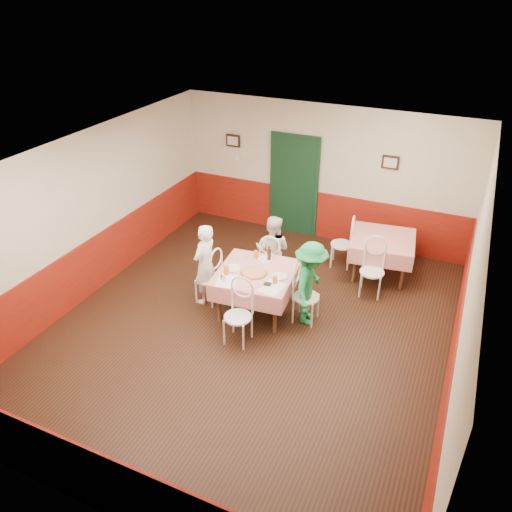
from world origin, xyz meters
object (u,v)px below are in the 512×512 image
at_px(pizza, 254,272).
at_px(wallet, 267,284).
at_px(glass_a, 226,270).
at_px(glass_b, 275,280).
at_px(chair_near, 238,317).
at_px(chair_far, 271,262).
at_px(diner_left, 205,264).
at_px(diner_far, 272,251).
at_px(chair_left, 209,279).
at_px(glass_c, 256,254).
at_px(diner_right, 310,284).
at_px(second_table, 381,256).
at_px(chair_second_a, 342,245).
at_px(chair_right, 306,297).
at_px(chair_second_b, 372,272).
at_px(main_table, 256,291).
at_px(beer_bottle, 269,254).

xyz_separation_m(pizza, wallet, (0.33, -0.22, -0.00)).
xyz_separation_m(glass_a, glass_b, (0.81, 0.08, -0.01)).
height_order(chair_near, pizza, chair_near).
bearing_deg(glass_b, wallet, -135.20).
bearing_deg(chair_far, wallet, 99.00).
bearing_deg(diner_left, glass_a, 77.04).
bearing_deg(diner_far, chair_left, 48.80).
distance_m(chair_near, pizza, 0.86).
relative_size(glass_c, diner_far, 0.10).
bearing_deg(diner_right, second_table, -27.30).
bearing_deg(chair_second_a, chair_right, -8.36).
xyz_separation_m(glass_c, diner_left, (-0.71, -0.50, -0.11)).
height_order(chair_right, diner_right, diner_right).
bearing_deg(chair_second_a, diner_left, -47.54).
bearing_deg(chair_second_b, main_table, -149.53).
height_order(chair_right, glass_b, chair_right).
xyz_separation_m(pizza, diner_right, (0.91, 0.15, -0.06)).
bearing_deg(chair_right, chair_far, 49.71).
distance_m(chair_far, chair_second_a, 1.51).
relative_size(glass_b, beer_bottle, 0.54).
distance_m(chair_far, pizza, 0.96).
relative_size(chair_left, chair_second_b, 1.00).
bearing_deg(diner_left, chair_near, 59.40).
height_order(second_table, chair_left, chair_left).
relative_size(chair_near, diner_far, 0.68).
distance_m(glass_c, diner_far, 0.52).
height_order(diner_left, diner_right, diner_left).
relative_size(chair_second_b, glass_a, 6.11).
xyz_separation_m(chair_right, chair_near, (-0.77, -0.93, 0.00)).
bearing_deg(diner_right, chair_second_a, -6.00).
distance_m(beer_bottle, diner_far, 0.54).
bearing_deg(chair_right, main_table, 94.71).
distance_m(second_table, glass_a, 3.09).
relative_size(chair_near, glass_a, 6.11).
distance_m(glass_c, beer_bottle, 0.24).
relative_size(chair_left, wallet, 8.18).
xyz_separation_m(glass_a, wallet, (0.72, -0.01, -0.06)).
xyz_separation_m(glass_b, wallet, (-0.09, -0.09, -0.05)).
bearing_deg(glass_a, glass_c, 72.66).
height_order(beer_bottle, diner_right, diner_right).
xyz_separation_m(chair_far, wallet, (0.40, -1.13, 0.32)).
height_order(chair_second_a, glass_a, glass_a).
bearing_deg(chair_near, diner_far, 94.38).
bearing_deg(second_table, chair_second_b, -90.00).
bearing_deg(diner_left, second_table, 136.99).
relative_size(chair_far, pizza, 2.21).
relative_size(chair_far, chair_second_a, 1.00).
bearing_deg(pizza, chair_second_a, 66.71).
relative_size(glass_a, glass_b, 1.16).
bearing_deg(chair_far, main_table, 84.79).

